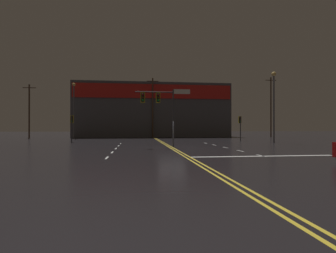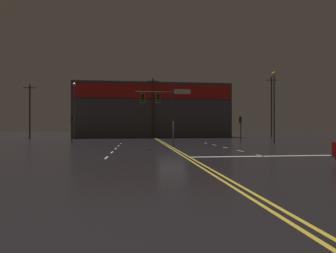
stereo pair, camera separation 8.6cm
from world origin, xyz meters
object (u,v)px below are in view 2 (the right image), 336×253
at_px(traffic_signal_median, 158,103).
at_px(traffic_signal_corner_northwest, 72,122).
at_px(streetlight_near_left, 74,103).
at_px(streetlight_median_approach, 274,97).
at_px(traffic_signal_corner_northeast, 240,123).

xyz_separation_m(traffic_signal_median, traffic_signal_corner_northwest, (-10.31, 10.10, -1.65)).
distance_m(streetlight_near_left, streetlight_median_approach, 32.10).
bearing_deg(traffic_signal_median, traffic_signal_corner_northeast, 40.62).
bearing_deg(traffic_signal_corner_northeast, traffic_signal_corner_northwest, -178.19).
bearing_deg(traffic_signal_corner_northeast, traffic_signal_median, -139.38).
distance_m(traffic_signal_median, streetlight_median_approach, 15.99).
xyz_separation_m(traffic_signal_median, traffic_signal_corner_northeast, (12.62, 10.83, -1.63)).
xyz_separation_m(traffic_signal_corner_northeast, streetlight_median_approach, (2.25, -5.13, 3.10)).
distance_m(traffic_signal_corner_northeast, streetlight_median_approach, 6.40).
height_order(traffic_signal_median, traffic_signal_corner_northwest, traffic_signal_median).
bearing_deg(streetlight_median_approach, streetlight_near_left, 149.48).
bearing_deg(traffic_signal_median, streetlight_median_approach, 20.98).
xyz_separation_m(traffic_signal_median, streetlight_near_left, (-12.78, 22.00, 1.93)).
height_order(traffic_signal_median, streetlight_near_left, streetlight_near_left).
xyz_separation_m(traffic_signal_corner_northwest, streetlight_median_approach, (25.18, -4.40, 3.13)).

